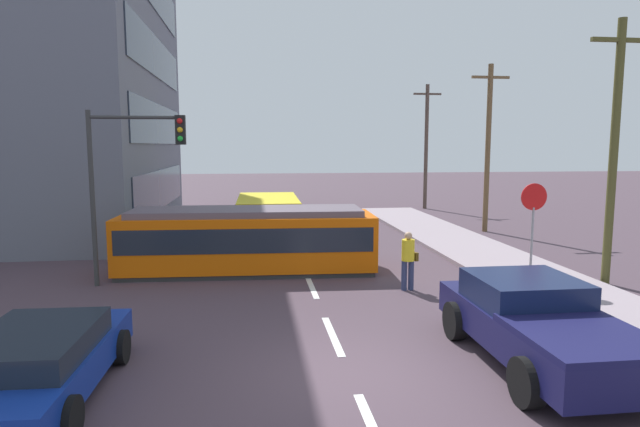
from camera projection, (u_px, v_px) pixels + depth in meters
ground_plane at (299, 259)px, 19.46m from camera, size 120.00×120.00×0.00m
sidewalk_curb_right at (533, 278)px, 16.37m from camera, size 3.20×36.00×0.14m
lane_stripe_1 at (333, 335)px, 11.58m from camera, size 0.16×2.40×0.01m
lane_stripe_2 at (312, 287)px, 15.52m from camera, size 0.16×2.40×0.01m
lane_stripe_3 at (291, 238)px, 23.68m from camera, size 0.16×2.40×0.01m
lane_stripe_4 at (283, 220)px, 29.59m from camera, size 0.16×2.40×0.01m
streetcar_tram at (248, 239)px, 17.41m from camera, size 8.21×2.86×2.06m
city_bus at (268, 216)px, 22.93m from camera, size 2.61×5.17×1.87m
pedestrian_crossing at (408, 257)px, 15.13m from camera, size 0.49×0.36×1.67m
pickup_truck_parked at (537, 323)px, 9.98m from camera, size 2.29×5.01×1.55m
parked_sedan_near at (38, 363)px, 8.59m from camera, size 2.14×4.52×1.19m
parked_sedan_mid at (160, 235)px, 20.93m from camera, size 2.11×4.28×1.19m
stop_sign at (533, 213)px, 15.15m from camera, size 0.76×0.07×2.88m
traffic_light_mast at (129, 164)px, 15.39m from camera, size 2.73×0.33×5.07m
utility_pole_near at (614, 149)px, 15.42m from camera, size 1.80×0.24×7.61m
utility_pole_mid at (488, 145)px, 25.13m from camera, size 1.80×0.24×7.79m
utility_pole_far at (426, 144)px, 34.42m from camera, size 1.80×0.24×7.91m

